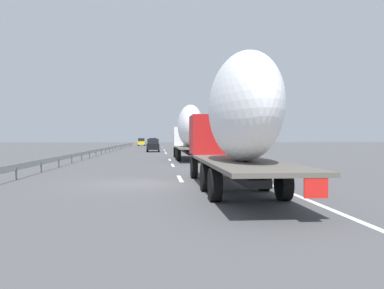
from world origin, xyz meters
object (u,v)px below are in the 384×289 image
(car_yellow_coupe, at_px, (141,142))
(car_white_van, at_px, (153,143))
(car_blue_sedan, at_px, (153,144))
(road_sign, at_px, (204,136))
(truck_lead, at_px, (189,130))
(car_black_suv, at_px, (153,145))
(truck_trailing, at_px, (236,120))

(car_yellow_coupe, relative_size, car_white_van, 0.98)
(car_blue_sedan, bearing_deg, road_sign, -162.23)
(car_blue_sedan, relative_size, car_white_van, 1.00)
(truck_lead, relative_size, car_yellow_coupe, 3.02)
(car_black_suv, bearing_deg, car_blue_sedan, 0.92)
(truck_lead, relative_size, car_blue_sedan, 2.96)
(truck_trailing, xyz_separation_m, car_blue_sedan, (58.65, 3.80, -1.74))
(truck_lead, xyz_separation_m, car_black_suv, (21.04, 3.55, -1.78))
(car_blue_sedan, distance_m, road_sign, 22.67)
(truck_trailing, bearing_deg, car_blue_sedan, 3.71)
(truck_lead, height_order, truck_trailing, truck_lead)
(truck_trailing, distance_m, car_black_suv, 43.17)
(road_sign, bearing_deg, truck_lead, 168.44)
(car_white_van, bearing_deg, car_yellow_coupe, 10.42)
(car_black_suv, distance_m, road_sign, 8.97)
(car_yellow_coupe, xyz_separation_m, road_sign, (-51.00, -10.14, 1.27))
(car_blue_sedan, bearing_deg, truck_trailing, -176.29)
(car_black_suv, bearing_deg, truck_lead, -170.42)
(truck_trailing, height_order, car_yellow_coupe, truck_trailing)
(car_yellow_coupe, relative_size, car_blue_sedan, 0.98)
(car_white_van, height_order, road_sign, road_sign)
(car_yellow_coupe, xyz_separation_m, car_white_van, (-17.19, -3.16, 0.02))
(truck_trailing, xyz_separation_m, car_white_van, (70.91, 3.88, -1.68))
(car_blue_sedan, relative_size, car_black_suv, 1.06)
(car_blue_sedan, xyz_separation_m, car_white_van, (12.26, 0.07, 0.06))
(car_black_suv, height_order, road_sign, road_sign)
(truck_lead, distance_m, car_blue_sedan, 36.95)
(car_black_suv, relative_size, road_sign, 1.31)
(truck_lead, height_order, car_black_suv, truck_lead)
(truck_trailing, relative_size, road_sign, 4.14)
(car_yellow_coupe, distance_m, road_sign, 52.01)
(truck_trailing, bearing_deg, road_sign, -4.78)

